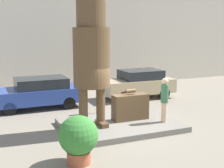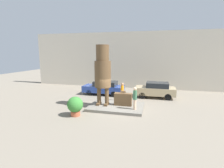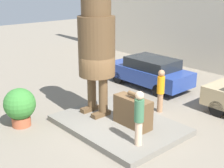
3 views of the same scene
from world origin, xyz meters
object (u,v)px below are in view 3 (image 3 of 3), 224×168
(statue_figure, at_px, (96,38))
(planter_pot, at_px, (20,106))
(tourist, at_px, (139,116))
(giant_suitcase, at_px, (133,112))
(parked_car_blue, at_px, (149,71))
(worker_hivis, at_px, (161,89))

(statue_figure, xyz_separation_m, planter_pot, (-1.35, -2.58, -2.38))
(statue_figure, bearing_deg, tourist, -12.83)
(giant_suitcase, xyz_separation_m, parked_car_blue, (-2.99, 4.23, 0.05))
(planter_pot, bearing_deg, parked_car_blue, 89.32)
(parked_car_blue, height_order, worker_hivis, worker_hivis)
(statue_figure, relative_size, planter_pot, 3.48)
(tourist, bearing_deg, parked_car_blue, 128.87)
(parked_car_blue, xyz_separation_m, worker_hivis, (2.50, -2.12, 0.18))
(planter_pot, bearing_deg, worker_hivis, 62.15)
(tourist, distance_m, worker_hivis, 3.36)
(statue_figure, height_order, worker_hivis, statue_figure)
(statue_figure, bearing_deg, worker_hivis, 61.79)
(giant_suitcase, bearing_deg, worker_hivis, 103.17)
(parked_car_blue, height_order, planter_pot, parked_car_blue)
(statue_figure, xyz_separation_m, parked_car_blue, (-1.26, 4.43, -2.38))
(parked_car_blue, bearing_deg, giant_suitcase, 125.29)
(giant_suitcase, height_order, planter_pot, giant_suitcase)
(statue_figure, bearing_deg, giant_suitcase, 6.60)
(statue_figure, distance_m, worker_hivis, 3.42)
(giant_suitcase, bearing_deg, parked_car_blue, 125.29)
(statue_figure, height_order, parked_car_blue, statue_figure)
(giant_suitcase, height_order, worker_hivis, worker_hivis)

